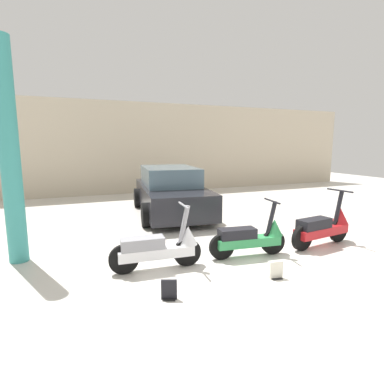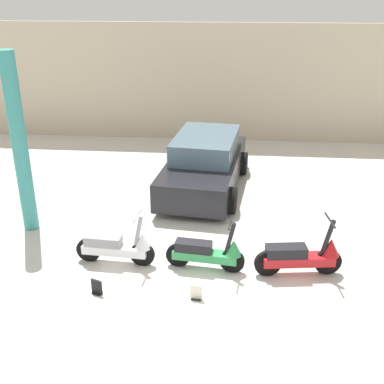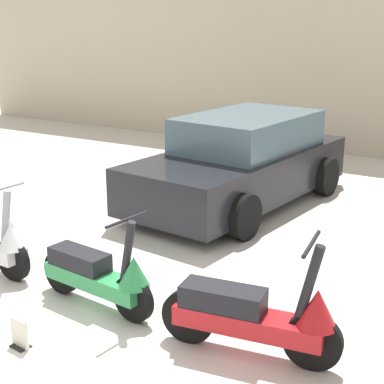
{
  "view_description": "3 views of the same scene",
  "coord_description": "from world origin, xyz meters",
  "px_view_note": "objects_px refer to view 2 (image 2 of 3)",
  "views": [
    {
      "loc": [
        -2.81,
        -3.69,
        1.94
      ],
      "look_at": [
        -0.5,
        2.15,
        0.94
      ],
      "focal_mm": 28.0,
      "sensor_mm": 36.0,
      "label": 1
    },
    {
      "loc": [
        0.34,
        -6.69,
        4.71
      ],
      "look_at": [
        -0.4,
        1.89,
        0.91
      ],
      "focal_mm": 45.0,
      "sensor_mm": 36.0,
      "label": 2
    },
    {
      "loc": [
        3.32,
        -3.34,
        2.67
      ],
      "look_at": [
        0.24,
        1.9,
        0.85
      ],
      "focal_mm": 55.0,
      "sensor_mm": 36.0,
      "label": 3
    }
  ],
  "objects_px": {
    "scooter_front_left": "(118,246)",
    "scooter_front_center": "(302,255)",
    "car_rear_left": "(205,164)",
    "support_column_side": "(20,145)",
    "placard_near_right_scooter": "(196,293)",
    "scooter_front_right": "(208,252)",
    "placard_near_left_scooter": "(97,288)"
  },
  "relations": [
    {
      "from": "scooter_front_left",
      "to": "scooter_front_center",
      "type": "xyz_separation_m",
      "value": [
        3.24,
        -0.08,
        0.02
      ]
    },
    {
      "from": "car_rear_left",
      "to": "support_column_side",
      "type": "xyz_separation_m",
      "value": [
        -3.44,
        -2.43,
        1.17
      ]
    },
    {
      "from": "scooter_front_left",
      "to": "placard_near_right_scooter",
      "type": "bearing_deg",
      "value": -28.96
    },
    {
      "from": "scooter_front_right",
      "to": "scooter_front_center",
      "type": "bearing_deg",
      "value": 5.93
    },
    {
      "from": "support_column_side",
      "to": "scooter_front_right",
      "type": "bearing_deg",
      "value": -18.45
    },
    {
      "from": "scooter_front_left",
      "to": "car_rear_left",
      "type": "bearing_deg",
      "value": 73.82
    },
    {
      "from": "placard_near_left_scooter",
      "to": "placard_near_right_scooter",
      "type": "distance_m",
      "value": 1.63
    },
    {
      "from": "placard_near_right_scooter",
      "to": "support_column_side",
      "type": "xyz_separation_m",
      "value": [
        -3.6,
        2.14,
        1.68
      ]
    },
    {
      "from": "scooter_front_right",
      "to": "scooter_front_center",
      "type": "height_order",
      "value": "scooter_front_center"
    },
    {
      "from": "scooter_front_left",
      "to": "car_rear_left",
      "type": "distance_m",
      "value": 3.86
    },
    {
      "from": "placard_near_left_scooter",
      "to": "placard_near_right_scooter",
      "type": "height_order",
      "value": "same"
    },
    {
      "from": "scooter_front_right",
      "to": "placard_near_right_scooter",
      "type": "distance_m",
      "value": 0.94
    },
    {
      "from": "scooter_front_center",
      "to": "placard_near_right_scooter",
      "type": "height_order",
      "value": "scooter_front_center"
    },
    {
      "from": "scooter_front_center",
      "to": "car_rear_left",
      "type": "distance_m",
      "value": 4.17
    },
    {
      "from": "scooter_front_center",
      "to": "car_rear_left",
      "type": "xyz_separation_m",
      "value": [
        -1.93,
        3.69,
        0.25
      ]
    },
    {
      "from": "placard_near_left_scooter",
      "to": "placard_near_right_scooter",
      "type": "relative_size",
      "value": 1.0
    },
    {
      "from": "scooter_front_right",
      "to": "scooter_front_center",
      "type": "relative_size",
      "value": 0.92
    },
    {
      "from": "scooter_front_right",
      "to": "scooter_front_center",
      "type": "distance_m",
      "value": 1.62
    },
    {
      "from": "scooter_front_center",
      "to": "placard_near_left_scooter",
      "type": "bearing_deg",
      "value": -173.26
    },
    {
      "from": "car_rear_left",
      "to": "placard_near_left_scooter",
      "type": "distance_m",
      "value": 4.82
    },
    {
      "from": "scooter_front_left",
      "to": "placard_near_left_scooter",
      "type": "relative_size",
      "value": 5.59
    },
    {
      "from": "scooter_front_left",
      "to": "scooter_front_center",
      "type": "distance_m",
      "value": 3.24
    },
    {
      "from": "car_rear_left",
      "to": "placard_near_left_scooter",
      "type": "relative_size",
      "value": 15.42
    },
    {
      "from": "placard_near_left_scooter",
      "to": "support_column_side",
      "type": "distance_m",
      "value": 3.35
    },
    {
      "from": "scooter_front_left",
      "to": "support_column_side",
      "type": "height_order",
      "value": "support_column_side"
    },
    {
      "from": "scooter_front_right",
      "to": "car_rear_left",
      "type": "height_order",
      "value": "car_rear_left"
    },
    {
      "from": "scooter_front_center",
      "to": "support_column_side",
      "type": "height_order",
      "value": "support_column_side"
    },
    {
      "from": "car_rear_left",
      "to": "support_column_side",
      "type": "bearing_deg",
      "value": -48.16
    },
    {
      "from": "scooter_front_right",
      "to": "placard_near_left_scooter",
      "type": "height_order",
      "value": "scooter_front_right"
    },
    {
      "from": "placard_near_left_scooter",
      "to": "placard_near_right_scooter",
      "type": "xyz_separation_m",
      "value": [
        1.63,
        -0.01,
        0.0
      ]
    },
    {
      "from": "scooter_front_left",
      "to": "placard_near_left_scooter",
      "type": "xyz_separation_m",
      "value": [
        -0.16,
        -0.95,
        -0.25
      ]
    },
    {
      "from": "placard_near_right_scooter",
      "to": "scooter_front_left",
      "type": "bearing_deg",
      "value": 147.21
    }
  ]
}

